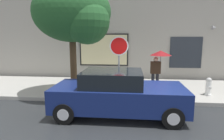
% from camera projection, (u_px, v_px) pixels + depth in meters
% --- Properties ---
extents(ground_plane, '(60.00, 60.00, 0.00)m').
position_uv_depth(ground_plane, '(139.00, 114.00, 6.46)').
color(ground_plane, '#282B2D').
extents(sidewalk, '(20.00, 4.00, 0.15)m').
position_uv_depth(sidewalk, '(136.00, 89.00, 9.39)').
color(sidewalk, '#A3A099').
rests_on(sidewalk, ground).
extents(building_facade, '(20.00, 0.67, 7.00)m').
position_uv_depth(building_facade, '(136.00, 22.00, 11.26)').
color(building_facade, '#9E998E').
rests_on(building_facade, ground).
extents(parked_car, '(4.27, 1.90, 1.50)m').
position_uv_depth(parked_car, '(118.00, 94.00, 6.32)').
color(parked_car, navy).
rests_on(parked_car, ground).
extents(fire_hydrant, '(0.30, 0.44, 0.75)m').
position_uv_depth(fire_hydrant, '(208.00, 87.00, 8.08)').
color(fire_hydrant, white).
rests_on(fire_hydrant, sidewalk).
extents(pedestrian_with_umbrella, '(0.97, 0.97, 1.83)m').
position_uv_depth(pedestrian_with_umbrella, '(159.00, 59.00, 8.67)').
color(pedestrian_with_umbrella, black).
rests_on(pedestrian_with_umbrella, sidewalk).
extents(street_tree, '(3.25, 2.76, 4.66)m').
position_uv_depth(street_tree, '(75.00, 14.00, 7.80)').
color(street_tree, '#4C3823').
rests_on(street_tree, sidewalk).
extents(stop_sign, '(0.76, 0.10, 2.46)m').
position_uv_depth(stop_sign, '(119.00, 55.00, 7.70)').
color(stop_sign, gray).
rests_on(stop_sign, sidewalk).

